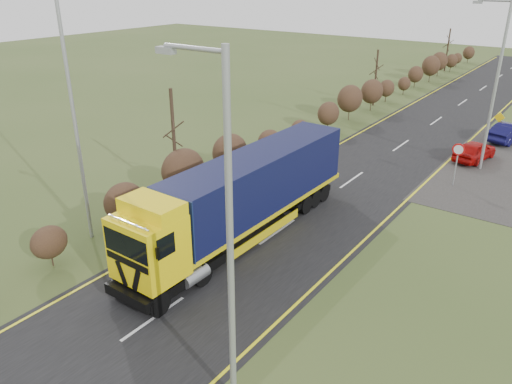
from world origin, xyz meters
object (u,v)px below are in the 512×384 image
object	(u,v)px
lorry	(244,194)
car_red_hatchback	(475,151)
streetlight_near	(225,230)
speed_sign	(457,156)
car_blue_sedan	(510,132)

from	to	relation	value
lorry	car_red_hatchback	xyz separation A→B (m)	(5.93, 17.20, -1.57)
streetlight_near	speed_sign	size ratio (longest dim) A/B	3.91
lorry	speed_sign	size ratio (longest dim) A/B	5.54
lorry	car_blue_sedan	distance (m)	24.01
car_red_hatchback	car_blue_sedan	world-z (taller)	car_blue_sedan
lorry	car_blue_sedan	xyz separation A→B (m)	(6.98, 22.92, -1.54)
car_blue_sedan	car_red_hatchback	bearing A→B (deg)	95.13
streetlight_near	speed_sign	distance (m)	20.31
speed_sign	lorry	bearing A→B (deg)	-116.74
lorry	streetlight_near	xyz separation A→B (m)	(5.44, -7.91, 3.27)
car_blue_sedan	streetlight_near	bearing A→B (deg)	102.73
lorry	car_red_hatchback	distance (m)	18.26
car_red_hatchback	car_blue_sedan	distance (m)	5.81
lorry	streetlight_near	world-z (taller)	streetlight_near
lorry	streetlight_near	distance (m)	10.14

